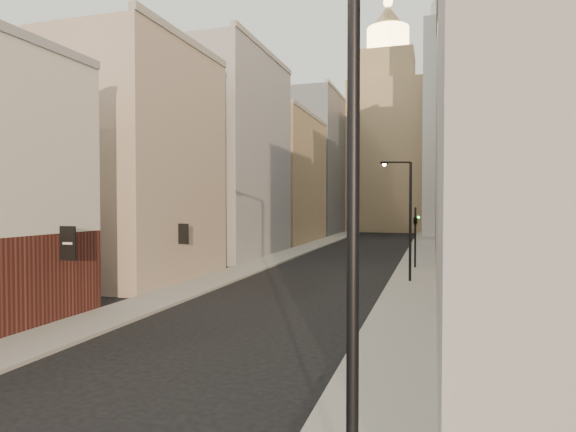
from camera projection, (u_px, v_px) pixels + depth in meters
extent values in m
cube|color=gray|center=(314.00, 245.00, 59.85)|extent=(3.00, 140.00, 0.15)
cube|color=gray|center=(422.00, 248.00, 56.06)|extent=(3.00, 140.00, 0.15)
cube|color=black|center=(68.00, 243.00, 20.79)|extent=(0.80, 0.08, 1.50)
cube|color=black|center=(183.00, 234.00, 30.36)|extent=(0.70, 0.08, 1.30)
cube|color=tan|center=(137.00, 165.00, 33.52)|extent=(8.00, 12.00, 16.00)
cube|color=gray|center=(230.00, 157.00, 48.76)|extent=(8.00, 16.00, 20.00)
cube|color=#A0845B|center=(284.00, 180.00, 66.01)|extent=(8.00, 18.00, 17.00)
cube|color=gray|center=(318.00, 166.00, 85.04)|extent=(8.00, 20.00, 24.00)
cube|color=tan|center=(503.00, 129.00, 30.29)|extent=(8.00, 16.00, 20.00)
cube|color=gray|center=(477.00, 129.00, 49.33)|extent=(8.00, 20.00, 26.00)
cube|color=gray|center=(504.00, 76.00, 74.02)|extent=(20.00, 22.00, 50.00)
cube|color=#A0845B|center=(387.00, 159.00, 93.25)|extent=(14.00, 14.00, 28.00)
cube|color=#A0845B|center=(388.00, 70.00, 92.79)|extent=(10.00, 10.00, 6.00)
cylinder|color=#FFCC72|center=(388.00, 42.00, 92.65)|extent=(8.00, 8.00, 5.00)
cone|color=#A0845B|center=(388.00, 18.00, 92.52)|extent=(7.00, 7.00, 5.00)
sphere|color=#FFCC72|center=(388.00, 2.00, 92.44)|extent=(1.80, 1.80, 1.80)
cube|color=silver|center=(449.00, 130.00, 76.57)|extent=(8.00, 8.00, 34.00)
cylinder|color=silver|center=(450.00, 13.00, 76.08)|extent=(6.00, 6.00, 3.00)
cylinder|color=black|center=(353.00, 216.00, 8.59)|extent=(0.23, 0.23, 10.22)
cylinder|color=black|center=(410.00, 223.00, 31.93)|extent=(0.18, 0.18, 8.04)
cylinder|color=black|center=(397.00, 162.00, 31.75)|extent=(1.71, 0.74, 0.11)
cube|color=black|center=(384.00, 163.00, 31.69)|extent=(0.53, 0.36, 0.16)
sphere|color=#FF9E3F|center=(384.00, 165.00, 31.69)|extent=(0.21, 0.21, 0.21)
cylinder|color=black|center=(415.00, 238.00, 38.79)|extent=(0.16, 0.16, 5.00)
imported|color=black|center=(415.00, 217.00, 38.74)|extent=(0.56, 0.56, 1.23)
sphere|color=#19E533|center=(419.00, 217.00, 38.67)|extent=(0.16, 0.16, 0.16)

